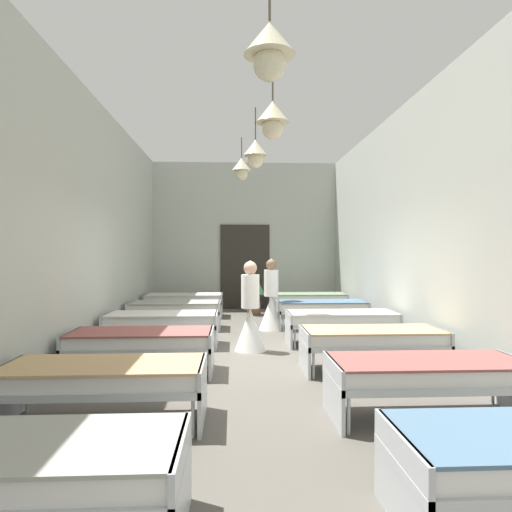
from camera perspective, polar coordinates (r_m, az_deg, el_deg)
ground_plane at (r=7.19m, az=-0.12°, el=-12.95°), size 5.82×12.60×0.10m
room_shell at (r=8.18m, az=-0.52°, el=3.84°), size 5.62×12.20×4.18m
bed_left_row_0 at (r=3.08m, az=-28.26°, el=-22.18°), size 1.90×0.84×0.57m
bed_left_row_1 at (r=4.65m, az=-18.59°, el=-14.26°), size 1.90×0.84×0.57m
bed_right_row_1 at (r=4.87m, az=20.70°, el=-13.58°), size 1.90×0.84×0.57m
bed_left_row_2 at (r=6.33m, az=-14.19°, el=-10.28°), size 1.90×0.84×0.57m
bed_right_row_2 at (r=6.49m, az=14.35°, el=-10.01°), size 1.90×0.84×0.57m
bed_left_row_3 at (r=8.05m, az=-11.69°, el=-7.96°), size 1.90×0.84×0.57m
bed_right_row_3 at (r=8.17m, az=10.65°, el=-7.82°), size 1.90×0.84×0.57m
bed_left_row_4 at (r=9.78m, az=-10.10°, el=-6.45°), size 1.90×0.84×0.57m
bed_right_row_4 at (r=9.88m, az=8.24°, el=-6.37°), size 1.90×0.84×0.57m
bed_left_row_5 at (r=11.52m, az=-8.99°, el=-5.39°), size 1.90×0.84×0.57m
bed_right_row_5 at (r=11.61m, az=6.55°, el=-5.34°), size 1.90×0.84×0.57m
nurse_near_aisle at (r=9.52m, az=1.92°, el=-6.08°), size 0.52×0.52×1.49m
nurse_mid_aisle at (r=7.54m, az=-0.72°, el=-7.83°), size 0.52×0.52×1.49m
potted_plant at (r=11.75m, az=-0.24°, el=-4.04°), size 0.55×0.55×1.09m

